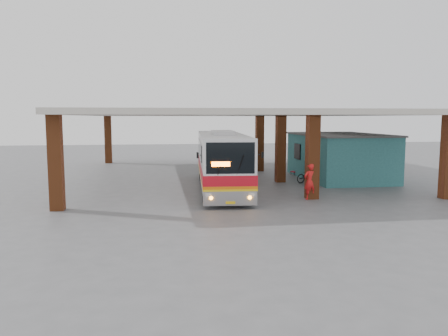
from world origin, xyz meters
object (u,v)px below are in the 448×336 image
motorcycle (308,175)px  red_chair (296,170)px  pedestrian (310,182)px  coach_bus (221,160)px

motorcycle → red_chair: size_ratio=2.06×
motorcycle → pedestrian: 5.95m
coach_bus → red_chair: bearing=45.3°
red_chair → coach_bus: bearing=-161.7°
coach_bus → pedestrian: size_ratio=6.50×
coach_bus → motorcycle: bearing=20.1°
motorcycle → coach_bus: bearing=85.5°
coach_bus → pedestrian: 5.69m
pedestrian → red_chair: bearing=-118.8°
coach_bus → motorcycle: size_ratio=6.77×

